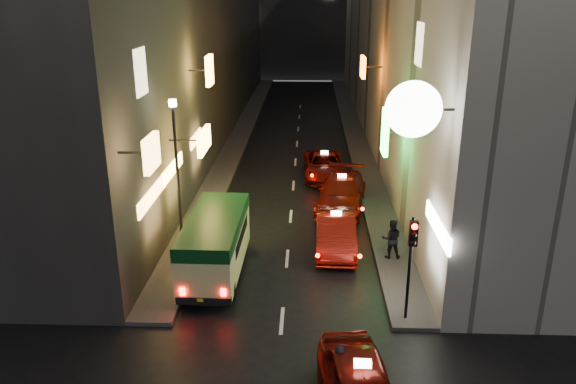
# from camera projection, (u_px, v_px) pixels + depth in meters

# --- Properties ---
(building_left) EXTENTS (7.56, 52.00, 18.00)m
(building_left) POSITION_uv_depth(u_px,v_px,m) (185.00, 8.00, 39.47)
(building_left) COLOR #383533
(building_left) RESTS_ON ground
(building_right) EXTENTS (8.00, 52.17, 18.00)m
(building_right) POSITION_uv_depth(u_px,v_px,m) (414.00, 8.00, 38.92)
(building_right) COLOR #A6A398
(building_right) RESTS_ON ground
(sidewalk_left) EXTENTS (1.50, 52.00, 0.15)m
(sidewalk_left) POSITION_uv_depth(u_px,v_px,m) (242.00, 132.00, 42.36)
(sidewalk_left) COLOR #4B4845
(sidewalk_left) RESTS_ON ground
(sidewalk_right) EXTENTS (1.50, 52.00, 0.15)m
(sidewalk_right) POSITION_uv_depth(u_px,v_px,m) (354.00, 133.00, 42.06)
(sidewalk_right) COLOR #4B4845
(sidewalk_right) RESTS_ON ground
(minibus) EXTENTS (1.98, 5.48, 2.35)m
(minibus) POSITION_uv_depth(u_px,v_px,m) (215.00, 239.00, 20.68)
(minibus) COLOR #F1EC96
(minibus) RESTS_ON ground
(taxi_second) EXTENTS (2.36, 5.55, 1.92)m
(taxi_second) POSITION_uv_depth(u_px,v_px,m) (336.00, 229.00, 23.05)
(taxi_second) COLOR #680D06
(taxi_second) RESTS_ON ground
(taxi_third) EXTENTS (3.18, 5.98, 1.98)m
(taxi_third) POSITION_uv_depth(u_px,v_px,m) (341.00, 190.00, 27.54)
(taxi_third) COLOR #680D06
(taxi_third) RESTS_ON ground
(taxi_far) EXTENTS (2.23, 5.13, 1.78)m
(taxi_far) POSITION_uv_depth(u_px,v_px,m) (324.00, 164.00, 32.11)
(taxi_far) COLOR #680D06
(taxi_far) RESTS_ON ground
(pedestrian_crossing) EXTENTS (0.42, 0.61, 1.73)m
(pedestrian_crossing) POSITION_uv_depth(u_px,v_px,m) (341.00, 368.00, 14.60)
(pedestrian_crossing) COLOR black
(pedestrian_crossing) RESTS_ON ground
(pedestrian_sidewalk) EXTENTS (0.69, 0.44, 1.81)m
(pedestrian_sidewalk) POSITION_uv_depth(u_px,v_px,m) (392.00, 236.00, 21.96)
(pedestrian_sidewalk) COLOR black
(pedestrian_sidewalk) RESTS_ON sidewalk_right
(traffic_light) EXTENTS (0.26, 0.43, 3.50)m
(traffic_light) POSITION_uv_depth(u_px,v_px,m) (412.00, 248.00, 17.17)
(traffic_light) COLOR black
(traffic_light) RESTS_ON sidewalk_right
(lamp_post) EXTENTS (0.28, 0.28, 6.22)m
(lamp_post) POSITION_uv_depth(u_px,v_px,m) (177.00, 169.00, 21.37)
(lamp_post) COLOR black
(lamp_post) RESTS_ON sidewalk_left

